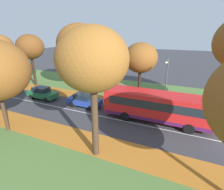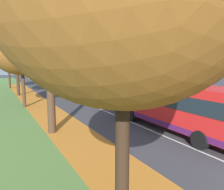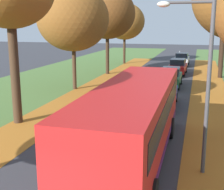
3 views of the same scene
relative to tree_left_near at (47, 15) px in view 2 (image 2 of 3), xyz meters
The scene contains 18 objects.
leaf_litter_left 7.83m from the tree_left_near, 73.79° to the left, with size 2.80×60.00×0.00m, color #B26B23.
grass_verge_right 18.89m from the tree_left_near, 32.55° to the left, with size 12.00×90.00×0.01m, color #517538.
leaf_litter_right 12.82m from the tree_left_near, 18.68° to the left, with size 2.80×60.00×0.00m, color #B26B23.
road_centre_line 13.01m from the tree_left_near, 59.34° to the left, with size 0.12×80.00×0.01m, color silver.
tree_left_near is the anchor object (origin of this frame).
tree_left_mid 9.26m from the tree_left_near, 92.70° to the left, with size 5.67×5.67×8.18m.
tree_left_far 17.54m from the tree_left_near, 90.28° to the left, with size 5.78×5.78×8.87m.
tree_left_distant 26.82m from the tree_left_near, 90.92° to the left, with size 5.29×5.29×7.93m.
tree_right_near 11.88m from the tree_left_near, ahead, with size 4.12×4.12×7.46m.
tree_right_mid 14.64m from the tree_left_near, 37.30° to the left, with size 6.29×6.29×9.78m.
tree_right_far 21.42m from the tree_left_near, 57.85° to the left, with size 4.29×4.29×8.28m.
tree_right_distant 28.75m from the tree_left_near, 65.80° to the left, with size 4.96×4.96×8.20m.
streetlamp_right 10.40m from the tree_left_near, 20.22° to the right, with size 1.89×0.28×6.00m.
bus 9.24m from the tree_left_near, 23.51° to the right, with size 2.69×10.41×2.98m.
car_blue_lead 10.96m from the tree_left_near, 38.17° to the left, with size 1.84×4.23×1.62m.
car_green_following 15.39m from the tree_left_near, 60.15° to the left, with size 1.81×4.21×1.62m.
car_red_third_in_line 21.42m from the tree_left_near, 69.60° to the left, with size 1.89×4.25×1.62m.
car_white_fourth_in_line 28.12m from the tree_left_near, 74.85° to the left, with size 1.85×4.23×1.62m.
Camera 2 is at (-8.67, -2.65, 4.31)m, focal length 35.00 mm.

